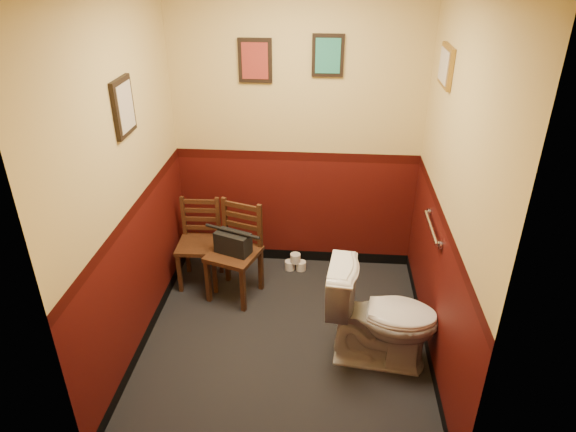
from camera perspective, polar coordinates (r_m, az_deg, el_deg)
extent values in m
cube|color=black|center=(4.22, -0.29, -13.72)|extent=(2.20, 2.40, 0.00)
cube|color=#420D09|center=(4.58, 0.99, 9.48)|extent=(2.20, 0.00, 2.70)
cube|color=#420D09|center=(2.44, -2.83, -8.75)|extent=(2.20, 0.00, 2.70)
cube|color=#420D09|center=(3.72, -17.51, 3.61)|extent=(0.00, 2.40, 2.70)
cube|color=#420D09|center=(3.55, 17.65, 2.41)|extent=(0.00, 2.40, 2.70)
cylinder|color=silver|center=(3.94, 15.64, -1.24)|extent=(0.03, 0.50, 0.03)
cylinder|color=silver|center=(3.73, 16.55, -3.12)|extent=(0.02, 0.06, 0.06)
cylinder|color=silver|center=(4.16, 15.37, 0.43)|extent=(0.02, 0.06, 0.06)
cube|color=black|center=(4.44, -3.67, 16.86)|extent=(0.28, 0.03, 0.36)
cube|color=maroon|center=(4.43, -3.70, 16.82)|extent=(0.22, 0.01, 0.30)
cube|color=black|center=(4.39, 4.46, 17.36)|extent=(0.26, 0.03, 0.34)
cube|color=#277F6D|center=(4.37, 4.45, 17.32)|extent=(0.20, 0.01, 0.28)
cube|color=black|center=(3.63, -17.83, 11.45)|extent=(0.03, 0.30, 0.38)
cube|color=#BFAF96|center=(3.63, -17.57, 11.46)|extent=(0.01, 0.24, 0.31)
cube|color=olive|center=(3.89, 17.18, 15.64)|extent=(0.03, 0.34, 0.28)
cube|color=#BFAF96|center=(3.89, 16.93, 15.66)|extent=(0.01, 0.28, 0.22)
imported|color=white|center=(3.87, 10.40, -10.94)|extent=(0.87, 0.55, 0.80)
cylinder|color=silver|center=(4.14, 12.35, -14.46)|extent=(0.10, 0.10, 0.10)
cylinder|color=silver|center=(4.03, 12.61, -12.62)|extent=(0.01, 0.01, 0.30)
cube|color=#552F19|center=(4.71, -9.86, -3.18)|extent=(0.38, 0.38, 0.04)
cube|color=#552F19|center=(4.72, -11.96, -6.17)|extent=(0.04, 0.04, 0.40)
cube|color=#552F19|center=(4.98, -11.10, -4.12)|extent=(0.04, 0.04, 0.40)
cube|color=#552F19|center=(4.65, -8.14, -6.36)|extent=(0.04, 0.04, 0.40)
cube|color=#552F19|center=(4.92, -7.48, -4.27)|extent=(0.04, 0.04, 0.40)
cube|color=#552F19|center=(4.79, -11.52, -0.05)|extent=(0.04, 0.03, 0.40)
cube|color=#552F19|center=(4.72, -7.77, -0.14)|extent=(0.04, 0.03, 0.40)
cube|color=#552F19|center=(4.80, -9.55, -1.26)|extent=(0.30, 0.03, 0.04)
cube|color=#552F19|center=(4.76, -9.64, -0.33)|extent=(0.30, 0.03, 0.04)
cube|color=#552F19|center=(4.72, -9.72, 0.62)|extent=(0.30, 0.03, 0.04)
cube|color=#552F19|center=(4.68, -9.81, 1.58)|extent=(0.30, 0.03, 0.04)
cube|color=#552F19|center=(4.47, -6.06, -4.22)|extent=(0.51, 0.51, 0.04)
cube|color=#552F19|center=(4.55, -8.89, -7.09)|extent=(0.05, 0.05, 0.43)
cube|color=#552F19|center=(4.79, -6.76, -4.95)|extent=(0.05, 0.05, 0.43)
cube|color=#552F19|center=(4.40, -5.02, -8.18)|extent=(0.05, 0.05, 0.43)
cube|color=#552F19|center=(4.65, -3.04, -5.89)|extent=(0.05, 0.05, 0.43)
cube|color=#552F19|center=(4.57, -7.02, -0.39)|extent=(0.05, 0.04, 0.43)
cube|color=#552F19|center=(4.43, -3.15, -1.23)|extent=(0.05, 0.04, 0.43)
cube|color=#552F19|center=(4.56, -5.06, -2.12)|extent=(0.32, 0.13, 0.04)
cube|color=#552F19|center=(4.51, -5.11, -1.07)|extent=(0.32, 0.13, 0.04)
cube|color=#552F19|center=(4.46, -5.16, 0.00)|extent=(0.32, 0.13, 0.04)
cube|color=#552F19|center=(4.42, -5.21, 1.10)|extent=(0.32, 0.13, 0.04)
cube|color=black|center=(4.42, -6.14, -2.98)|extent=(0.33, 0.25, 0.19)
cylinder|color=black|center=(4.36, -6.21, -1.72)|extent=(0.25, 0.12, 0.03)
cylinder|color=silver|center=(5.00, 0.21, -5.48)|extent=(0.10, 0.10, 0.09)
cylinder|color=silver|center=(5.00, 1.44, -5.53)|extent=(0.10, 0.10, 0.09)
cylinder|color=silver|center=(4.94, 0.83, -4.70)|extent=(0.10, 0.10, 0.09)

